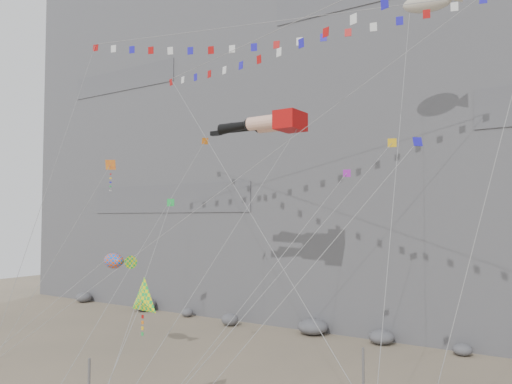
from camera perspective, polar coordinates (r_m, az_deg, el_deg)
cliff at (r=59.12m, az=12.97°, el=11.86°), size 80.00×28.00×50.00m
talus_boulders at (r=44.34m, az=6.51°, el=-15.12°), size 60.00×3.00×1.20m
legs_kite at (r=35.14m, az=1.12°, el=7.74°), size 7.15×16.13×22.22m
flag_banner_upper at (r=36.97m, az=1.00°, el=18.74°), size 28.87×14.29×30.02m
flag_banner_lower at (r=32.35m, az=3.88°, el=18.54°), size 28.88×12.58×24.77m
harlequin_kite at (r=39.94m, az=-16.35°, el=2.89°), size 3.89×8.19×16.05m
fish_windsock at (r=36.71m, az=-15.98°, el=-7.58°), size 7.63×7.89×11.16m
delta_kite at (r=24.66m, az=-12.87°, el=-11.95°), size 2.17×3.56×7.50m
blimp_windsock at (r=37.21m, az=18.97°, el=19.70°), size 4.25×14.12×27.51m
small_kite_a at (r=37.38m, az=-6.15°, el=5.30°), size 1.97×14.96×21.28m
small_kite_b at (r=30.12m, az=9.86°, el=1.51°), size 6.36×11.06×17.38m
small_kite_c at (r=32.65m, az=-9.85°, el=-1.56°), size 3.99×9.43×14.44m
small_kite_d at (r=32.45m, az=14.94°, el=5.03°), size 7.07×16.58×22.57m
small_kite_e at (r=25.77m, az=17.39°, el=4.78°), size 9.75×8.62×18.28m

